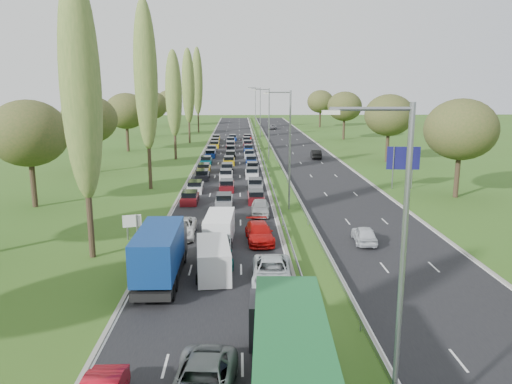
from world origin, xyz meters
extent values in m
plane|color=#37561A|center=(4.50, 80.00, 0.00)|extent=(260.00, 260.00, 0.00)
cube|color=black|center=(-2.25, 82.50, 0.00)|extent=(10.50, 215.00, 0.04)
cube|color=black|center=(11.25, 82.50, 0.00)|extent=(10.50, 215.00, 0.04)
cube|color=gray|center=(3.35, 82.50, 0.55)|extent=(0.06, 215.00, 0.32)
cube|color=gray|center=(5.65, 82.50, 0.55)|extent=(0.06, 215.00, 0.32)
cylinder|color=gray|center=(4.50, 8.00, 6.00)|extent=(0.18, 0.18, 12.00)
cylinder|color=gray|center=(4.50, 43.00, 6.00)|extent=(0.18, 0.18, 12.00)
cylinder|color=gray|center=(4.50, 78.00, 6.00)|extent=(0.18, 0.18, 12.00)
cylinder|color=gray|center=(4.50, 113.00, 6.00)|extent=(0.18, 0.18, 12.00)
cylinder|color=gray|center=(4.50, 148.00, 6.00)|extent=(0.18, 0.18, 12.00)
cylinder|color=#2D2116|center=(-11.50, 29.00, 3.60)|extent=(0.44, 0.44, 7.20)
ellipsoid|color=#526F2F|center=(-11.50, 29.00, 12.40)|extent=(2.80, 2.80, 16.00)
cylinder|color=#2D2116|center=(-11.50, 54.00, 3.96)|extent=(0.44, 0.44, 7.92)
ellipsoid|color=#526F2F|center=(-11.50, 54.00, 13.64)|extent=(2.80, 2.80, 17.60)
cylinder|color=#2D2116|center=(-11.50, 79.00, 3.24)|extent=(0.44, 0.44, 6.48)
ellipsoid|color=#526F2F|center=(-11.50, 79.00, 11.16)|extent=(2.80, 2.80, 14.40)
cylinder|color=#2D2116|center=(-11.50, 104.00, 3.60)|extent=(0.44, 0.44, 7.20)
ellipsoid|color=#526F2F|center=(-11.50, 104.00, 12.40)|extent=(2.80, 2.80, 16.00)
cylinder|color=#2D2116|center=(-11.50, 129.00, 3.96)|extent=(0.44, 0.44, 7.92)
ellipsoid|color=#526F2F|center=(-11.50, 129.00, 13.64)|extent=(2.80, 2.80, 17.60)
cylinder|color=#2D2116|center=(-22.00, 45.00, 2.42)|extent=(0.56, 0.56, 4.84)
ellipsoid|color=#38471E|center=(-22.00, 45.00, 7.70)|extent=(8.00, 8.00, 6.80)
cylinder|color=#2D2116|center=(-22.00, 66.00, 2.42)|extent=(0.56, 0.56, 4.84)
ellipsoid|color=#38471E|center=(-22.00, 66.00, 7.70)|extent=(8.00, 8.00, 6.80)
cylinder|color=#2D2116|center=(-22.00, 90.00, 2.42)|extent=(0.56, 0.56, 4.84)
ellipsoid|color=#38471E|center=(-22.00, 90.00, 7.70)|extent=(8.00, 8.00, 6.80)
cylinder|color=#2D2116|center=(-22.00, 118.00, 2.42)|extent=(0.56, 0.56, 4.84)
ellipsoid|color=#38471E|center=(-22.00, 118.00, 7.70)|extent=(8.00, 8.00, 6.80)
cylinder|color=#2D2116|center=(-22.00, 150.00, 2.42)|extent=(0.56, 0.56, 4.84)
ellipsoid|color=#38471E|center=(-22.00, 150.00, 7.70)|extent=(8.00, 8.00, 6.80)
cylinder|color=#2D2116|center=(24.00, 48.00, 2.42)|extent=(0.56, 0.56, 4.84)
ellipsoid|color=#38471E|center=(24.00, 48.00, 7.70)|extent=(8.00, 8.00, 6.80)
cylinder|color=#2D2116|center=(24.00, 75.00, 2.42)|extent=(0.56, 0.56, 4.84)
ellipsoid|color=#38471E|center=(24.00, 75.00, 7.70)|extent=(8.00, 8.00, 6.80)
cylinder|color=#2D2116|center=(24.00, 110.00, 2.42)|extent=(0.56, 0.56, 4.84)
ellipsoid|color=#38471E|center=(24.00, 110.00, 7.70)|extent=(8.00, 8.00, 6.80)
cylinder|color=#2D2116|center=(24.00, 145.00, 2.42)|extent=(0.56, 0.56, 4.84)
ellipsoid|color=#38471E|center=(24.00, 145.00, 7.70)|extent=(8.00, 8.00, 6.80)
cube|color=#590F14|center=(-5.94, 46.09, 0.44)|extent=(1.75, 4.00, 0.80)
cube|color=silver|center=(-5.84, 52.02, 0.44)|extent=(1.75, 4.00, 0.80)
cube|color=black|center=(-5.55, 59.95, 0.44)|extent=(1.75, 4.00, 0.80)
cube|color=#BF990C|center=(-5.72, 65.50, 0.44)|extent=(1.75, 4.00, 0.80)
cube|color=#053F4C|center=(-5.89, 73.22, 0.44)|extent=(1.75, 4.00, 0.80)
cube|color=navy|center=(-5.64, 81.19, 0.44)|extent=(1.75, 4.00, 0.80)
cube|color=slate|center=(-5.72, 87.59, 0.44)|extent=(1.75, 4.00, 0.80)
cube|color=#BF990C|center=(-5.59, 95.37, 0.44)|extent=(1.75, 4.00, 0.80)
cube|color=#BF990C|center=(-5.74, 101.35, 0.44)|extent=(1.75, 4.00, 0.80)
cube|color=#BF990C|center=(-5.86, 108.26, 0.44)|extent=(1.75, 4.00, 0.80)
cube|color=slate|center=(-2.20, 44.70, 0.44)|extent=(1.75, 4.00, 0.80)
cube|color=#590F14|center=(-2.10, 52.65, 0.44)|extent=(1.75, 4.00, 0.80)
cube|color=silver|center=(-2.38, 60.21, 0.44)|extent=(1.75, 4.00, 0.80)
cube|color=black|center=(-2.36, 65.70, 0.44)|extent=(1.75, 4.00, 0.80)
cube|color=#BF990C|center=(-2.22, 72.93, 0.44)|extent=(1.75, 4.00, 0.80)
cube|color=black|center=(-2.08, 79.80, 0.44)|extent=(1.75, 4.00, 0.80)
cube|color=black|center=(-2.17, 87.36, 0.44)|extent=(1.75, 4.00, 0.80)
cube|color=#590F14|center=(-2.31, 94.19, 0.44)|extent=(1.75, 4.00, 0.80)
cube|color=#B2B7BC|center=(-2.42, 102.58, 0.44)|extent=(1.75, 4.00, 0.80)
cube|color=navy|center=(-2.06, 108.94, 0.44)|extent=(1.75, 4.00, 0.80)
cube|color=#590F14|center=(1.21, 46.29, 0.44)|extent=(1.75, 4.00, 0.80)
cube|color=slate|center=(1.34, 53.29, 0.44)|extent=(1.75, 4.00, 0.80)
cube|color=silver|center=(1.14, 61.29, 0.44)|extent=(1.75, 4.00, 0.80)
cube|color=slate|center=(1.36, 66.62, 0.44)|extent=(1.75, 4.00, 0.80)
cube|color=navy|center=(1.35, 73.49, 0.44)|extent=(1.75, 4.00, 0.80)
cube|color=#B2B7BC|center=(1.20, 80.47, 0.44)|extent=(1.75, 4.00, 0.80)
cube|color=navy|center=(1.20, 88.79, 0.44)|extent=(1.75, 4.00, 0.80)
cube|color=#590F14|center=(1.20, 96.35, 0.44)|extent=(1.75, 4.00, 0.80)
cube|color=slate|center=(1.05, 103.49, 0.44)|extent=(1.75, 4.00, 0.80)
cube|color=#A50C0A|center=(1.34, 109.35, 0.44)|extent=(1.75, 4.00, 0.80)
imported|color=silver|center=(-5.54, 33.82, 0.77)|extent=(2.52, 5.39, 1.49)
imported|color=gray|center=(-2.12, 11.39, 0.77)|extent=(2.96, 5.63, 1.51)
imported|color=#044441|center=(-2.17, 27.47, 0.75)|extent=(2.49, 5.22, 1.47)
imported|color=gold|center=(-2.02, 38.24, 0.69)|extent=(1.90, 4.05, 1.34)
imported|color=black|center=(1.48, 19.98, 0.69)|extent=(1.50, 4.10, 1.34)
imported|color=silver|center=(1.47, 23.57, 0.78)|extent=(2.78, 5.59, 1.52)
imported|color=#B40D0B|center=(1.02, 32.26, 0.76)|extent=(2.44, 5.27, 1.49)
imported|color=silver|center=(1.45, 40.83, 0.77)|extent=(1.95, 4.46, 1.50)
imported|color=silver|center=(9.46, 31.64, 0.71)|extent=(1.89, 4.16, 1.39)
imported|color=black|center=(12.76, 79.04, 0.79)|extent=(1.89, 4.76, 1.54)
imported|color=slate|center=(9.25, 138.76, 0.67)|extent=(2.54, 4.86, 1.31)
cube|color=black|center=(-5.64, 24.24, 0.72)|extent=(2.35, 8.82, 0.50)
cube|color=navy|center=(-5.64, 23.16, 2.48)|extent=(2.45, 6.66, 2.52)
cube|color=silver|center=(-5.64, 19.86, 2.48)|extent=(2.39, 0.06, 2.42)
cube|color=black|center=(-5.64, 27.57, 1.57)|extent=(2.39, 2.16, 2.20)
cylinder|color=black|center=(-5.64, 27.44, 0.52)|extent=(2.06, 1.00, 1.00)
cylinder|color=black|center=(-5.64, 21.03, 0.52)|extent=(2.06, 1.00, 1.00)
cube|color=black|center=(1.15, 15.24, 1.57)|extent=(2.57, 2.32, 2.20)
cylinder|color=black|center=(1.15, 15.20, 0.52)|extent=(2.22, 1.00, 1.00)
cube|color=silver|center=(-2.35, 25.08, 1.13)|extent=(2.11, 5.29, 2.11)
cube|color=black|center=(-2.35, 27.40, 1.02)|extent=(2.06, 0.85, 1.69)
cylinder|color=black|center=(-3.25, 26.77, 0.38)|extent=(0.26, 0.72, 0.72)
cylinder|color=black|center=(-1.45, 23.39, 0.38)|extent=(0.26, 0.72, 0.72)
cube|color=white|center=(-2.22, 32.52, 1.15)|extent=(2.15, 5.38, 2.15)
cube|color=black|center=(-2.22, 34.89, 1.04)|extent=(2.10, 0.86, 1.72)
cylinder|color=black|center=(-3.14, 34.24, 0.39)|extent=(0.27, 0.73, 0.73)
cylinder|color=black|center=(-1.31, 30.80, 0.39)|extent=(0.27, 0.73, 0.73)
cylinder|color=gray|center=(-9.80, 33.14, 1.05)|extent=(0.16, 0.16, 2.10)
cylinder|color=gray|center=(-9.00, 33.14, 1.05)|extent=(0.16, 0.16, 2.10)
cube|color=white|center=(-9.40, 33.14, 1.60)|extent=(1.47, 0.50, 1.00)
cylinder|color=gray|center=(18.20, 52.93, 2.60)|extent=(0.16, 0.16, 5.20)
cylinder|color=gray|center=(20.60, 52.93, 2.60)|extent=(0.16, 0.16, 5.20)
cube|color=#151356|center=(19.40, 52.93, 3.80)|extent=(3.99, 0.42, 2.80)
camera|label=1|loc=(-0.58, -6.57, 12.47)|focal=35.00mm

